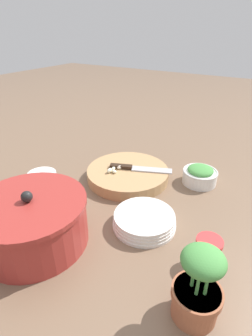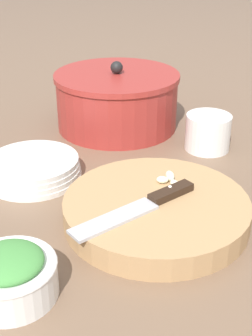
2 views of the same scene
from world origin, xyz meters
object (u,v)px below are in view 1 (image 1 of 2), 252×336
object	(u,v)px
cutting_board	(128,174)
stock_pot	(32,222)
potted_herb	(198,290)
plate_stack	(144,220)
coffee_mug	(43,183)
herb_bowl	(200,175)
chef_knife	(137,168)
garlic_cloves	(114,170)
spice_jar	(208,252)

from	to	relation	value
cutting_board	stock_pot	size ratio (longest dim) A/B	1.05
potted_herb	plate_stack	bearing A→B (deg)	-41.11
coffee_mug	stock_pot	world-z (taller)	stock_pot
cutting_board	herb_bowl	size ratio (longest dim) A/B	2.43
plate_stack	stock_pot	distance (m)	0.30
stock_pot	herb_bowl	bearing A→B (deg)	-118.68
stock_pot	plate_stack	bearing A→B (deg)	-137.25
chef_knife	plate_stack	xyz separation A→B (m)	(-0.15, 0.22, -0.02)
stock_pot	coffee_mug	bearing A→B (deg)	-48.35
garlic_cloves	plate_stack	size ratio (longest dim) A/B	0.37
herb_bowl	stock_pot	distance (m)	0.58
plate_stack	potted_herb	distance (m)	0.28
plate_stack	stock_pot	xyz separation A→B (m)	(0.22, 0.20, 0.04)
chef_knife	garlic_cloves	size ratio (longest dim) A/B	3.35
herb_bowl	stock_pot	size ratio (longest dim) A/B	0.43
coffee_mug	spice_jar	bearing A→B (deg)	178.76
garlic_cloves	spice_jar	world-z (taller)	spice_jar
chef_knife	stock_pot	xyz separation A→B (m)	(0.07, 0.42, 0.02)
coffee_mug	stock_pot	distance (m)	0.23
herb_bowl	potted_herb	bearing A→B (deg)	106.49
garlic_cloves	spice_jar	xyz separation A→B (m)	(-0.40, 0.20, -0.01)
cutting_board	coffee_mug	size ratio (longest dim) A/B	2.63
spice_jar	stock_pot	world-z (taller)	stock_pot
herb_bowl	spice_jar	bearing A→B (deg)	110.17
chef_knife	plate_stack	world-z (taller)	chef_knife
cutting_board	herb_bowl	distance (m)	0.26
coffee_mug	plate_stack	xyz separation A→B (m)	(-0.37, -0.03, -0.02)
coffee_mug	potted_herb	bearing A→B (deg)	165.44
spice_jar	potted_herb	size ratio (longest dim) A/B	0.43
chef_knife	coffee_mug	xyz separation A→B (m)	(0.23, 0.25, -0.01)
cutting_board	coffee_mug	world-z (taller)	coffee_mug
cutting_board	garlic_cloves	xyz separation A→B (m)	(0.04, 0.04, 0.03)
chef_knife	plate_stack	size ratio (longest dim) A/B	1.23
coffee_mug	potted_herb	distance (m)	0.60
cutting_board	plate_stack	xyz separation A→B (m)	(-0.18, 0.20, -0.00)
herb_bowl	stock_pot	bearing A→B (deg)	61.32
spice_jar	plate_stack	bearing A→B (deg)	-12.39
cutting_board	stock_pot	world-z (taller)	stock_pot
garlic_cloves	plate_stack	distance (m)	0.27
chef_knife	herb_bowl	xyz separation A→B (m)	(-0.21, -0.09, -0.01)
chef_knife	herb_bowl	distance (m)	0.23
cutting_board	spice_jar	world-z (taller)	spice_jar
herb_bowl	coffee_mug	xyz separation A→B (m)	(0.43, 0.34, 0.01)
spice_jar	coffee_mug	bearing A→B (deg)	-1.24
coffee_mug	cutting_board	bearing A→B (deg)	-130.68
garlic_cloves	plate_stack	xyz separation A→B (m)	(-0.21, 0.16, -0.03)
coffee_mug	stock_pot	size ratio (longest dim) A/B	0.40
herb_bowl	cutting_board	bearing A→B (deg)	24.95
cutting_board	coffee_mug	distance (m)	0.30
chef_knife	cutting_board	bearing A→B (deg)	-80.30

